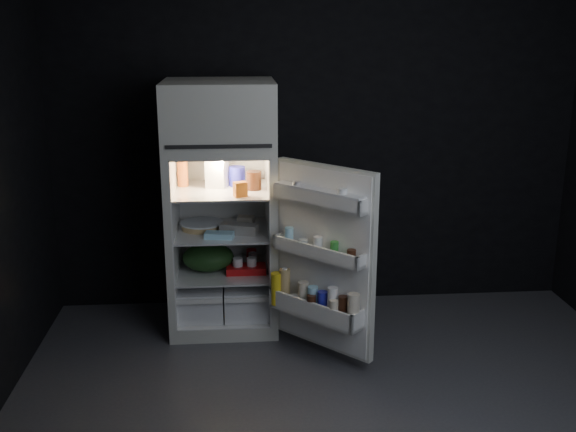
{
  "coord_description": "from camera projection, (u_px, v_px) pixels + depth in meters",
  "views": [
    {
      "loc": [
        -0.62,
        -3.35,
        2.14
      ],
      "look_at": [
        -0.27,
        1.0,
        0.9
      ],
      "focal_mm": 42.0,
      "sensor_mm": 36.0,
      "label": 1
    }
  ],
  "objects": [
    {
      "name": "wall_back",
      "position": [
        316.0,
        133.0,
        5.11
      ],
      "size": [
        4.0,
        0.0,
        2.7
      ],
      "primitive_type": "cube",
      "color": "black",
      "rests_on": "ground"
    },
    {
      "name": "amber_bottle",
      "position": [
        183.0,
        171.0,
        4.81
      ],
      "size": [
        0.1,
        0.1,
        0.22
      ],
      "primitive_type": "cylinder",
      "rotation": [
        0.0,
        0.0,
        0.38
      ],
      "color": "#D16021",
      "rests_on": "refrigerator"
    },
    {
      "name": "egg_carton",
      "position": [
        239.0,
        229.0,
        4.73
      ],
      "size": [
        0.28,
        0.18,
        0.07
      ],
      "primitive_type": "cube",
      "rotation": [
        0.0,
        0.0,
        -0.32
      ],
      "color": "gray",
      "rests_on": "refrigerator"
    },
    {
      "name": "jam_jar",
      "position": [
        254.0,
        180.0,
        4.72
      ],
      "size": [
        0.11,
        0.11,
        0.13
      ],
      "primitive_type": "cylinder",
      "rotation": [
        0.0,
        0.0,
        -0.04
      ],
      "color": "#32190E",
      "rests_on": "refrigerator"
    },
    {
      "name": "small_carton",
      "position": [
        240.0,
        189.0,
        4.53
      ],
      "size": [
        0.1,
        0.09,
        0.1
      ],
      "primitive_type": "cube",
      "rotation": [
        0.0,
        0.0,
        0.35
      ],
      "color": "#BE5D16",
      "rests_on": "refrigerator"
    },
    {
      "name": "produce_bag",
      "position": [
        208.0,
        257.0,
        4.87
      ],
      "size": [
        0.44,
        0.4,
        0.2
      ],
      "primitive_type": "ellipsoid",
      "rotation": [
        0.0,
        0.0,
        0.27
      ],
      "color": "#193815",
      "rests_on": "refrigerator"
    },
    {
      "name": "small_can_red",
      "position": [
        251.0,
        255.0,
        5.07
      ],
      "size": [
        0.09,
        0.09,
        0.09
      ],
      "primitive_type": "cylinder",
      "rotation": [
        0.0,
        0.0,
        -0.19
      ],
      "color": "red",
      "rests_on": "refrigerator"
    },
    {
      "name": "small_can_silver",
      "position": [
        253.0,
        258.0,
        5.0
      ],
      "size": [
        0.07,
        0.07,
        0.09
      ],
      "primitive_type": "cylinder",
      "rotation": [
        0.0,
        0.0,
        0.11
      ],
      "color": "silver",
      "rests_on": "refrigerator"
    },
    {
      "name": "wall_front",
      "position": [
        464.0,
        324.0,
        1.85
      ],
      "size": [
        4.0,
        0.0,
        2.7
      ],
      "primitive_type": "cube",
      "color": "black",
      "rests_on": "ground"
    },
    {
      "name": "fridge_door",
      "position": [
        322.0,
        263.0,
        4.31
      ],
      "size": [
        0.64,
        0.65,
        1.22
      ],
      "color": "silver",
      "rests_on": "ground"
    },
    {
      "name": "floor",
      "position": [
        349.0,
        414.0,
        3.85
      ],
      "size": [
        4.0,
        3.4,
        0.0
      ],
      "primitive_type": "cube",
      "color": "#46464B",
      "rests_on": "ground"
    },
    {
      "name": "mayo_jar",
      "position": [
        237.0,
        176.0,
        4.83
      ],
      "size": [
        0.12,
        0.12,
        0.14
      ],
      "primitive_type": "cylinder",
      "rotation": [
        0.0,
        0.0,
        0.05
      ],
      "color": "#1E20A6",
      "rests_on": "refrigerator"
    },
    {
      "name": "pie",
      "position": [
        202.0,
        226.0,
        4.85
      ],
      "size": [
        0.33,
        0.33,
        0.04
      ],
      "primitive_type": "cylinder",
      "rotation": [
        0.0,
        0.0,
        -0.16
      ],
      "color": "tan",
      "rests_on": "refrigerator"
    },
    {
      "name": "wrapped_pkg",
      "position": [
        246.0,
        220.0,
        4.99
      ],
      "size": [
        0.13,
        0.12,
        0.05
      ],
      "primitive_type": "cube",
      "rotation": [
        0.0,
        0.0,
        -0.19
      ],
      "color": "beige",
      "rests_on": "refrigerator"
    },
    {
      "name": "milk_jug",
      "position": [
        217.0,
        171.0,
        4.78
      ],
      "size": [
        0.17,
        0.17,
        0.24
      ],
      "primitive_type": "cube",
      "rotation": [
        0.0,
        0.0,
        -0.28
      ],
      "color": "white",
      "rests_on": "refrigerator"
    },
    {
      "name": "flat_package",
      "position": [
        219.0,
        235.0,
        4.64
      ],
      "size": [
        0.21,
        0.13,
        0.04
      ],
      "primitive_type": "cube",
      "rotation": [
        0.0,
        0.0,
        -0.16
      ],
      "color": "#9DDAF2",
      "rests_on": "refrigerator"
    },
    {
      "name": "refrigerator",
      "position": [
        222.0,
        198.0,
        4.8
      ],
      "size": [
        0.76,
        0.71,
        1.78
      ],
      "color": "silver",
      "rests_on": "ground"
    },
    {
      "name": "yogurt_tray",
      "position": [
        246.0,
        269.0,
        4.84
      ],
      "size": [
        0.28,
        0.15,
        0.05
      ],
      "primitive_type": "cube",
      "rotation": [
        0.0,
        0.0,
        -0.01
      ],
      "color": "red",
      "rests_on": "refrigerator"
    }
  ]
}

